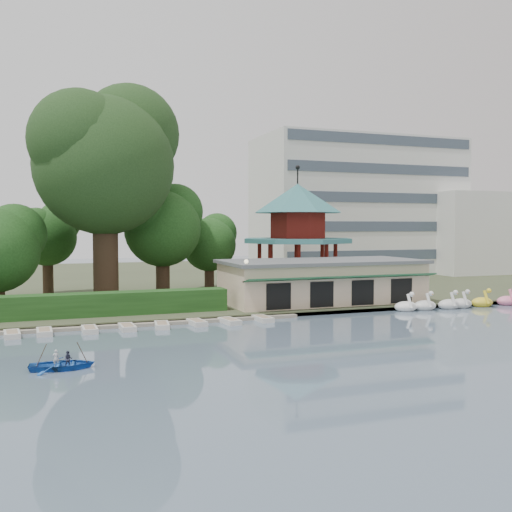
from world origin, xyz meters
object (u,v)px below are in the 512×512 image
dock (78,327)px  rowboat_with_passengers (62,360)px  boathouse (322,281)px  pavilion (297,226)px  big_tree (106,154)px

dock → rowboat_with_passengers: (-1.36, -11.83, 0.36)m
boathouse → pavilion: bearing=78.7°
pavilion → rowboat_with_passengers: pavilion is taller
rowboat_with_passengers → pavilion: bearing=46.4°
pavilion → rowboat_with_passengers: 37.43m
pavilion → rowboat_with_passengers: size_ratio=2.78×
pavilion → rowboat_with_passengers: (-25.36, -26.63, -7.01)m
big_tree → rowboat_with_passengers: big_tree is taller
dock → pavilion: 29.14m
big_tree → rowboat_with_passengers: size_ratio=4.22×
big_tree → rowboat_with_passengers: bearing=-101.2°
dock → pavilion: bearing=31.7°
boathouse → pavilion: pavilion is taller
boathouse → rowboat_with_passengers: size_ratio=3.83×
boathouse → dock: bearing=-167.8°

